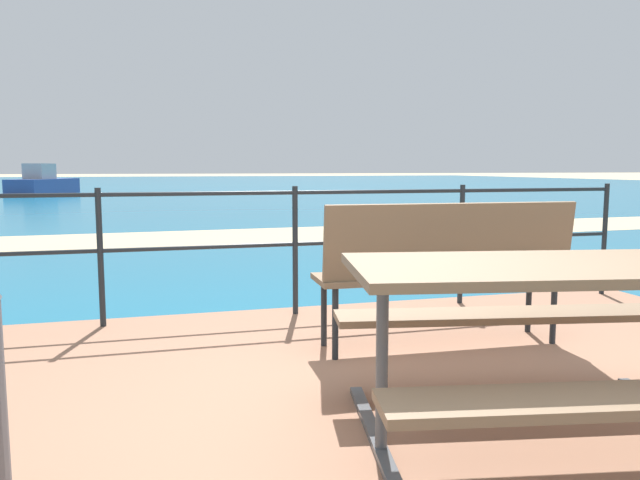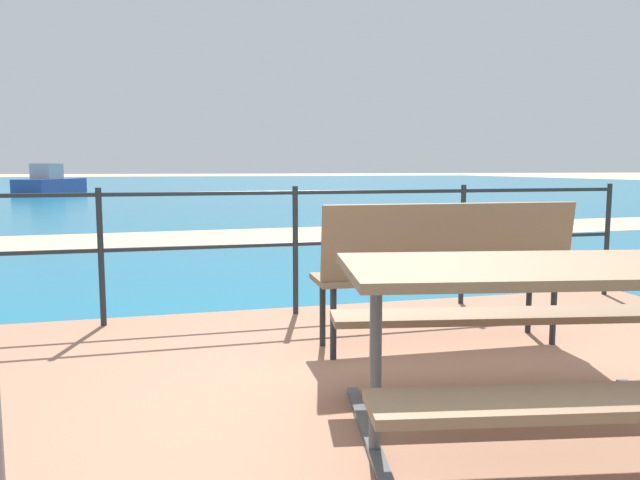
# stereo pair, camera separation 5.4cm
# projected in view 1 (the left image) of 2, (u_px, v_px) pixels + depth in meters

# --- Properties ---
(ground_plane) EXTENTS (240.00, 240.00, 0.00)m
(ground_plane) POSITION_uv_depth(u_px,v_px,m) (419.00, 449.00, 2.71)
(ground_plane) COLOR tan
(patio_paving) EXTENTS (6.40, 5.20, 0.06)m
(patio_paving) POSITION_uv_depth(u_px,v_px,m) (419.00, 443.00, 2.70)
(patio_paving) COLOR #996B51
(patio_paving) RESTS_ON ground
(sea_water) EXTENTS (90.00, 90.00, 0.01)m
(sea_water) POSITION_uv_depth(u_px,v_px,m) (167.00, 186.00, 40.98)
(sea_water) COLOR #196B8E
(sea_water) RESTS_ON ground
(beach_strip) EXTENTS (54.06, 4.91, 0.01)m
(beach_strip) POSITION_uv_depth(u_px,v_px,m) (216.00, 237.00, 10.87)
(beach_strip) COLOR tan
(beach_strip) RESTS_ON ground
(picnic_table) EXTENTS (1.94, 1.69, 0.79)m
(picnic_table) POSITION_uv_depth(u_px,v_px,m) (559.00, 309.00, 2.53)
(picnic_table) COLOR #7A6047
(picnic_table) RESTS_ON patio_paving
(park_bench) EXTENTS (1.69, 0.49, 0.96)m
(park_bench) POSITION_uv_depth(u_px,v_px,m) (446.00, 261.00, 3.95)
(park_bench) COLOR #7A6047
(park_bench) RESTS_ON patio_paving
(railing_fence) EXTENTS (5.94, 0.04, 1.03)m
(railing_fence) POSITION_uv_depth(u_px,v_px,m) (295.00, 233.00, 4.90)
(railing_fence) COLOR #1E2328
(railing_fence) RESTS_ON patio_paving
(boat_near) EXTENTS (2.75, 4.79, 1.40)m
(boat_near) POSITION_uv_depth(u_px,v_px,m) (44.00, 184.00, 28.30)
(boat_near) COLOR #2D478C
(boat_near) RESTS_ON sea_water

